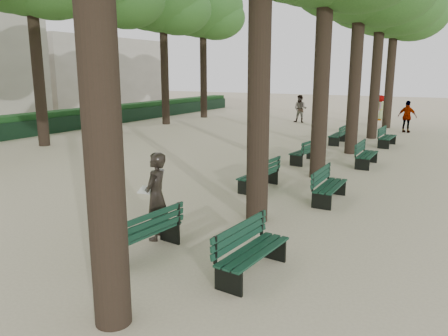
% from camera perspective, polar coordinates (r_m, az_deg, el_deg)
% --- Properties ---
extents(ground, '(120.00, 120.00, 0.00)m').
position_cam_1_polar(ground, '(9.07, -12.67, -10.69)').
color(ground, beige).
rests_on(ground, ground).
extents(tree_central_5, '(6.00, 6.00, 9.95)m').
position_cam_1_polar(tree_central_5, '(29.78, 21.57, 19.68)').
color(tree_central_5, '#33261C').
rests_on(tree_central_5, ground).
extents(tree_far_5, '(6.00, 6.00, 10.45)m').
position_cam_1_polar(tree_far_5, '(34.41, -2.78, 20.25)').
color(tree_far_5, '#33261C').
rests_on(tree_far_5, ground).
extents(bench_left_0, '(0.79, 1.86, 0.92)m').
position_cam_1_polar(bench_left_0, '(8.80, -10.59, -9.42)').
color(bench_left_0, black).
rests_on(bench_left_0, ground).
extents(bench_left_1, '(0.72, 1.84, 0.92)m').
position_cam_1_polar(bench_left_1, '(13.37, 4.54, -1.60)').
color(bench_left_1, black).
rests_on(bench_left_1, ground).
extents(bench_left_2, '(0.75, 1.85, 0.92)m').
position_cam_1_polar(bench_left_2, '(17.44, 10.49, 1.57)').
color(bench_left_2, black).
rests_on(bench_left_2, ground).
extents(bench_left_3, '(0.58, 1.80, 0.92)m').
position_cam_1_polar(bench_left_3, '(22.35, 14.64, 3.76)').
color(bench_left_3, black).
rests_on(bench_left_3, ground).
extents(bench_right_0, '(0.74, 1.85, 0.92)m').
position_cam_1_polar(bench_right_0, '(7.87, 3.80, -11.96)').
color(bench_right_0, black).
rests_on(bench_right_0, ground).
extents(bench_right_1, '(0.57, 1.80, 0.92)m').
position_cam_1_polar(bench_right_1, '(12.40, 13.64, -3.06)').
color(bench_right_1, black).
rests_on(bench_right_1, ground).
extents(bench_right_2, '(0.58, 1.80, 0.92)m').
position_cam_1_polar(bench_right_2, '(17.39, 18.13, 1.12)').
color(bench_right_2, black).
rests_on(bench_right_2, ground).
extents(bench_right_3, '(0.66, 1.83, 0.92)m').
position_cam_1_polar(bench_right_3, '(22.29, 20.53, 3.35)').
color(bench_right_3, black).
rests_on(bench_right_3, ground).
extents(man_with_map, '(0.69, 0.81, 1.89)m').
position_cam_1_polar(man_with_map, '(9.35, -8.83, -3.67)').
color(man_with_map, black).
rests_on(man_with_map, ground).
extents(pedestrian_d, '(0.51, 0.94, 1.82)m').
position_cam_1_polar(pedestrian_d, '(34.15, 19.73, 7.43)').
color(pedestrian_d, '#262628').
rests_on(pedestrian_d, ground).
extents(pedestrian_c, '(1.15, 0.63, 1.86)m').
position_cam_1_polar(pedestrian_c, '(27.70, 22.82, 6.19)').
color(pedestrian_c, '#262628').
rests_on(pedestrian_c, ground).
extents(pedestrian_a, '(0.94, 0.41, 1.91)m').
position_cam_1_polar(pedestrian_a, '(31.04, 9.94, 7.61)').
color(pedestrian_a, '#262628').
rests_on(pedestrian_a, ground).
extents(fence, '(0.08, 42.00, 0.90)m').
position_cam_1_polar(fence, '(27.01, -21.62, 5.13)').
color(fence, black).
rests_on(fence, ground).
extents(hedge, '(1.20, 42.00, 1.20)m').
position_cam_1_polar(hedge, '(27.53, -22.59, 5.49)').
color(hedge, '#153F1A').
rests_on(hedge, ground).
extents(building_far, '(12.00, 16.00, 7.00)m').
position_cam_1_polar(building_far, '(52.92, -18.82, 11.88)').
color(building_far, '#B7B2A3').
rests_on(building_far, ground).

